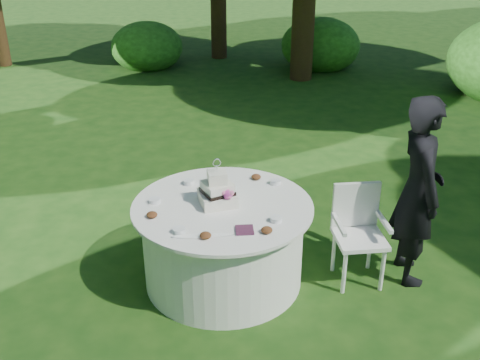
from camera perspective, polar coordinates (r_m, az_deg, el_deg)
name	(u,v)px	position (r m, az deg, el deg)	size (l,w,h in m)	color
ground	(224,279)	(5.21, -1.67, -10.01)	(80.00, 80.00, 0.00)	#14390F
napkins	(245,230)	(4.42, 0.47, -5.10)	(0.14, 0.14, 0.02)	#481E37
feather_plume	(202,236)	(4.36, -3.87, -5.66)	(0.48, 0.07, 0.01)	white
guest	(418,191)	(5.08, 17.65, -1.08)	(0.62, 0.41, 1.71)	black
table	(223,243)	(4.99, -1.73, -6.39)	(1.56, 1.56, 0.77)	silver
cake	(218,192)	(4.77, -2.28, -1.20)	(0.35, 0.35, 0.42)	beige
chair	(358,226)	(5.09, 11.89, -4.62)	(0.45, 0.44, 0.89)	white
votives	(215,202)	(4.81, -2.54, -2.21)	(1.19, 0.96, 0.04)	white
petal_cups	(221,212)	(4.63, -1.94, -3.31)	(1.01, 1.10, 0.05)	#562D16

